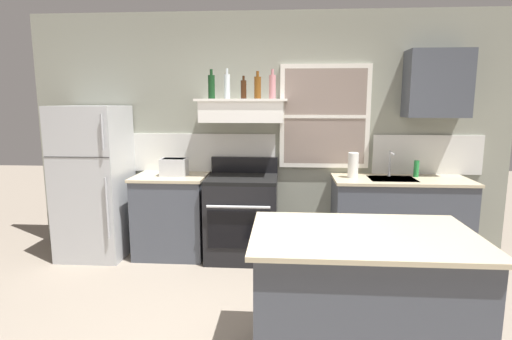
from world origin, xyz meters
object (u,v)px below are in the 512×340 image
object	(u,v)px
bottle_clear_tall	(227,86)
bottle_brown_stout	(244,89)
stove_range	(242,217)
dish_soap_bottle	(416,169)
toaster	(174,167)
bottle_amber_wine	(258,87)
kitchen_island	(361,301)
bottle_rose_pink	(272,86)
bottle_dark_green_wine	(211,86)
refrigerator	(94,182)
paper_towel_roll	(353,165)

from	to	relation	value
bottle_clear_tall	bottle_brown_stout	xyz separation A→B (m)	(0.18, 0.02, -0.03)
stove_range	bottle_brown_stout	world-z (taller)	bottle_brown_stout
dish_soap_bottle	toaster	bearing A→B (deg)	-177.74
bottle_amber_wine	bottle_clear_tall	bearing A→B (deg)	168.11
toaster	kitchen_island	size ratio (longest dim) A/B	0.21
kitchen_island	bottle_rose_pink	bearing A→B (deg)	108.20
bottle_dark_green_wine	bottle_amber_wine	distance (m)	0.49
toaster	bottle_clear_tall	size ratio (longest dim) A/B	0.93
bottle_brown_stout	toaster	bearing A→B (deg)	-172.88
toaster	bottle_brown_stout	size ratio (longest dim) A/B	1.22
refrigerator	toaster	bearing A→B (deg)	3.61
toaster	kitchen_island	distance (m)	2.60
toaster	paper_towel_roll	bearing A→B (deg)	0.11
bottle_rose_pink	refrigerator	bearing A→B (deg)	-176.58
bottle_brown_stout	dish_soap_bottle	xyz separation A→B (m)	(1.87, 0.01, -0.85)
bottle_clear_tall	dish_soap_bottle	distance (m)	2.23
toaster	bottle_dark_green_wine	size ratio (longest dim) A/B	0.97
stove_range	kitchen_island	bearing A→B (deg)	-62.57
refrigerator	bottle_dark_green_wine	xyz separation A→B (m)	(1.33, 0.06, 1.04)
bottle_clear_tall	refrigerator	bearing A→B (deg)	-174.87
toaster	bottle_brown_stout	xyz separation A→B (m)	(0.76, 0.10, 0.84)
stove_range	bottle_amber_wine	size ratio (longest dim) A/B	3.82
bottle_dark_green_wine	dish_soap_bottle	world-z (taller)	bottle_dark_green_wine
bottle_dark_green_wine	bottle_rose_pink	bearing A→B (deg)	4.70
bottle_dark_green_wine	bottle_clear_tall	bearing A→B (deg)	23.53
bottle_rose_pink	bottle_amber_wine	bearing A→B (deg)	-160.49
stove_range	bottle_clear_tall	world-z (taller)	bottle_clear_tall
bottle_brown_stout	bottle_amber_wine	distance (m)	0.18
paper_towel_roll	kitchen_island	world-z (taller)	paper_towel_roll
bottle_dark_green_wine	bottle_brown_stout	distance (m)	0.35
refrigerator	toaster	size ratio (longest dim) A/B	5.63
bottle_clear_tall	bottle_brown_stout	bearing A→B (deg)	6.08
paper_towel_roll	bottle_clear_tall	bearing A→B (deg)	176.92
bottle_brown_stout	dish_soap_bottle	bearing A→B (deg)	0.26
kitchen_island	refrigerator	bearing A→B (deg)	145.03
bottle_brown_stout	kitchen_island	world-z (taller)	bottle_brown_stout
kitchen_island	bottle_dark_green_wine	bearing A→B (deg)	124.19
paper_towel_roll	dish_soap_bottle	size ratio (longest dim) A/B	1.50
bottle_brown_stout	bottle_rose_pink	distance (m)	0.31
paper_towel_roll	refrigerator	bearing A→B (deg)	-178.78
bottle_clear_tall	toaster	bearing A→B (deg)	-172.57
bottle_clear_tall	kitchen_island	bearing A→B (deg)	-60.09
stove_range	toaster	bearing A→B (deg)	177.45
stove_range	dish_soap_bottle	bearing A→B (deg)	4.18
bottle_amber_wine	kitchen_island	size ratio (longest dim) A/B	0.20
stove_range	bottle_dark_green_wine	world-z (taller)	bottle_dark_green_wine
bottle_amber_wine	bottle_rose_pink	bearing A→B (deg)	19.51
bottle_clear_tall	bottle_amber_wine	distance (m)	0.34
refrigerator	bottle_rose_pink	size ratio (longest dim) A/B	5.39
stove_range	kitchen_island	world-z (taller)	stove_range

